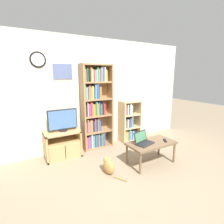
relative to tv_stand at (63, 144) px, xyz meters
The scene contains 10 objects.
ground_plane 1.75m from the tv_stand, 61.80° to the right, with size 18.00×18.00×0.00m, color gray.
wall_back 1.33m from the tv_stand, 19.81° to the left, with size 5.61×0.09×2.60m.
tv_stand is the anchor object (origin of this frame).
television 0.52m from the tv_stand, 32.64° to the left, with size 0.61×0.18×0.47m.
bookshelf_tall 1.10m from the tv_stand, ahead, with size 0.74×0.29×2.00m.
bookshelf_short 1.82m from the tv_stand, ahead, with size 0.55×0.31×1.09m.
coffee_table 1.87m from the tv_stand, 38.71° to the right, with size 0.96×0.51×0.45m.
laptop 1.72m from the tv_stand, 41.36° to the right, with size 0.42×0.34×0.23m.
remote_near_laptop 2.15m from the tv_stand, 35.59° to the right, with size 0.13×0.16×0.02m.
cat 1.21m from the tv_stand, 63.32° to the right, with size 0.25×0.53×0.31m.
Camera 1 is at (-1.67, -2.07, 1.76)m, focal length 28.00 mm.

